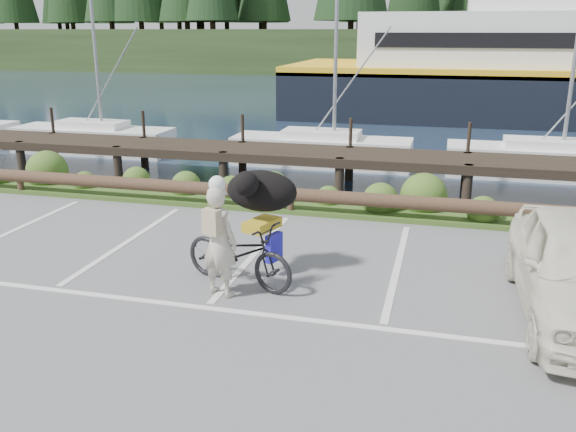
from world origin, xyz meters
name	(u,v)px	position (x,y,z in m)	size (l,w,h in m)	color
ground	(216,297)	(0.00, 0.00, 0.00)	(72.00, 72.00, 0.00)	#5B5B5D
harbor_backdrop	(430,60)	(0.40, 78.42, 0.00)	(170.00, 160.00, 30.00)	#18263B
vegetation_strip	(298,203)	(0.00, 5.30, 0.05)	(34.00, 1.60, 0.10)	#3D5B21
log_rail	(290,214)	(0.00, 4.60, 0.00)	(32.00, 0.30, 0.60)	#443021
bicycle	(239,253)	(0.18, 0.58, 0.54)	(0.71, 2.04, 1.07)	black
cyclist	(219,241)	(0.03, 0.13, 0.88)	(0.64, 0.42, 1.75)	beige
dog	(262,191)	(0.38, 1.20, 1.42)	(1.20, 0.58, 0.69)	black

